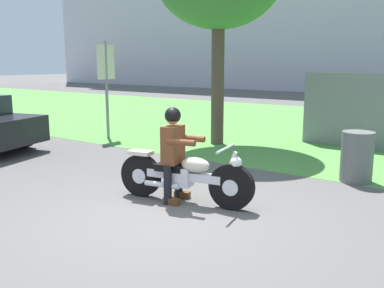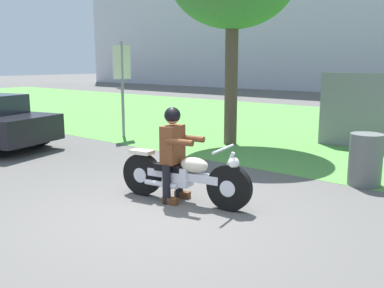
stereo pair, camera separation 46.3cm
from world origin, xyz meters
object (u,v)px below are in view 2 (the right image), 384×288
at_px(motorcycle_lead, 184,176).
at_px(trash_can, 365,160).
at_px(sign_banner, 122,74).
at_px(rider_lead, 174,147).

height_order(motorcycle_lead, trash_can, motorcycle_lead).
xyz_separation_m(trash_can, sign_banner, (-6.73, 0.56, 1.28)).
bearing_deg(motorcycle_lead, trash_can, 45.62).
xyz_separation_m(motorcycle_lead, trash_can, (1.75, 2.64, 0.04)).
relative_size(motorcycle_lead, sign_banner, 0.82).
bearing_deg(trash_can, motorcycle_lead, -123.60).
distance_m(motorcycle_lead, sign_banner, 6.06).
xyz_separation_m(motorcycle_lead, sign_banner, (-4.98, 3.20, 1.33)).
relative_size(trash_can, sign_banner, 0.34).
distance_m(rider_lead, trash_can, 3.31).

